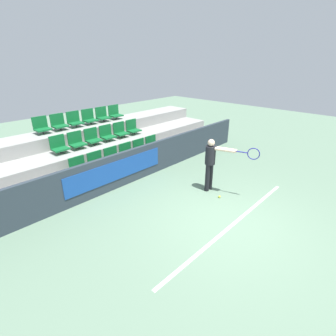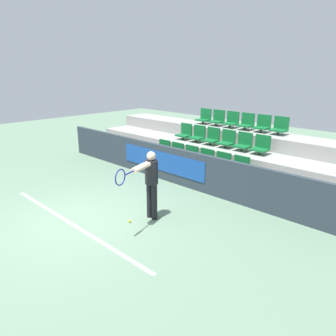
{
  "view_description": "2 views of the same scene",
  "coord_description": "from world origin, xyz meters",
  "px_view_note": "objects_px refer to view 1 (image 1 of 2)",
  "views": [
    {
      "loc": [
        -4.82,
        -2.55,
        3.67
      ],
      "look_at": [
        -0.0,
        1.95,
        0.83
      ],
      "focal_mm": 28.0,
      "sensor_mm": 36.0,
      "label": 1
    },
    {
      "loc": [
        6.02,
        -3.33,
        3.27
      ],
      "look_at": [
        0.64,
        2.18,
        0.9
      ],
      "focal_mm": 35.0,
      "sensor_mm": 36.0,
      "label": 2
    }
  ],
  "objects_px": {
    "stadium_chair_1": "(97,162)",
    "stadium_chair_11": "(133,128)",
    "stadium_chair_8": "(92,138)",
    "stadium_chair_5": "(152,144)",
    "stadium_chair_9": "(107,134)",
    "stadium_chair_17": "(115,113)",
    "stadium_chair_4": "(140,148)",
    "tennis_player": "(213,160)",
    "stadium_chair_6": "(59,146)",
    "stadium_chair_10": "(120,131)",
    "stadium_chair_2": "(113,157)",
    "stadium_chair_3": "(127,152)",
    "tennis_ball": "(219,197)",
    "stadium_chair_14": "(75,120)",
    "stadium_chair_15": "(89,118)",
    "stadium_chair_13": "(59,123)",
    "stadium_chair_12": "(42,126)",
    "stadium_chair_0": "(79,168)",
    "stadium_chair_16": "(103,115)",
    "stadium_chair_7": "(77,142)"
  },
  "relations": [
    {
      "from": "stadium_chair_1",
      "to": "stadium_chair_11",
      "type": "height_order",
      "value": "stadium_chair_11"
    },
    {
      "from": "stadium_chair_8",
      "to": "stadium_chair_5",
      "type": "bearing_deg",
      "value": -31.37
    },
    {
      "from": "stadium_chair_9",
      "to": "stadium_chair_17",
      "type": "relative_size",
      "value": 1.0
    },
    {
      "from": "stadium_chair_4",
      "to": "tennis_player",
      "type": "xyz_separation_m",
      "value": [
        0.16,
        -2.91,
        0.28
      ]
    },
    {
      "from": "stadium_chair_6",
      "to": "stadium_chair_10",
      "type": "height_order",
      "value": "same"
    },
    {
      "from": "stadium_chair_10",
      "to": "stadium_chair_17",
      "type": "height_order",
      "value": "stadium_chair_17"
    },
    {
      "from": "stadium_chair_2",
      "to": "stadium_chair_17",
      "type": "bearing_deg",
      "value": 50.65
    },
    {
      "from": "stadium_chair_3",
      "to": "stadium_chair_11",
      "type": "distance_m",
      "value": 1.66
    },
    {
      "from": "stadium_chair_10",
      "to": "tennis_ball",
      "type": "bearing_deg",
      "value": -90.58
    },
    {
      "from": "stadium_chair_6",
      "to": "tennis_player",
      "type": "relative_size",
      "value": 0.36
    },
    {
      "from": "stadium_chair_2",
      "to": "stadium_chair_11",
      "type": "xyz_separation_m",
      "value": [
        1.78,
        1.08,
        0.43
      ]
    },
    {
      "from": "stadium_chair_5",
      "to": "stadium_chair_11",
      "type": "height_order",
      "value": "stadium_chair_11"
    },
    {
      "from": "stadium_chair_14",
      "to": "stadium_chair_15",
      "type": "height_order",
      "value": "same"
    },
    {
      "from": "stadium_chair_13",
      "to": "stadium_chair_15",
      "type": "bearing_deg",
      "value": 0.0
    },
    {
      "from": "stadium_chair_8",
      "to": "stadium_chair_12",
      "type": "distance_m",
      "value": 1.66
    },
    {
      "from": "stadium_chair_17",
      "to": "tennis_player",
      "type": "relative_size",
      "value": 0.36
    },
    {
      "from": "stadium_chair_5",
      "to": "stadium_chair_2",
      "type": "bearing_deg",
      "value": 180.0
    },
    {
      "from": "stadium_chair_2",
      "to": "stadium_chair_13",
      "type": "relative_size",
      "value": 1.0
    },
    {
      "from": "stadium_chair_1",
      "to": "stadium_chair_8",
      "type": "bearing_deg",
      "value": 61.34
    },
    {
      "from": "stadium_chair_1",
      "to": "stadium_chair_11",
      "type": "bearing_deg",
      "value": 24.58
    },
    {
      "from": "stadium_chair_6",
      "to": "stadium_chair_13",
      "type": "distance_m",
      "value": 1.31
    },
    {
      "from": "stadium_chair_5",
      "to": "stadium_chair_9",
      "type": "height_order",
      "value": "stadium_chair_9"
    },
    {
      "from": "stadium_chair_3",
      "to": "stadium_chair_2",
      "type": "bearing_deg",
      "value": 180.0
    },
    {
      "from": "stadium_chair_9",
      "to": "stadium_chair_13",
      "type": "distance_m",
      "value": 1.66
    },
    {
      "from": "stadium_chair_8",
      "to": "stadium_chair_0",
      "type": "bearing_deg",
      "value": -137.55
    },
    {
      "from": "stadium_chair_14",
      "to": "stadium_chair_5",
      "type": "bearing_deg",
      "value": -50.65
    },
    {
      "from": "tennis_ball",
      "to": "stadium_chair_5",
      "type": "bearing_deg",
      "value": 79.23
    },
    {
      "from": "stadium_chair_0",
      "to": "stadium_chair_14",
      "type": "height_order",
      "value": "stadium_chair_14"
    },
    {
      "from": "stadium_chair_3",
      "to": "stadium_chair_10",
      "type": "distance_m",
      "value": 1.31
    },
    {
      "from": "stadium_chair_4",
      "to": "stadium_chair_6",
      "type": "distance_m",
      "value": 2.64
    },
    {
      "from": "stadium_chair_15",
      "to": "tennis_ball",
      "type": "height_order",
      "value": "stadium_chair_15"
    },
    {
      "from": "stadium_chair_3",
      "to": "stadium_chair_8",
      "type": "bearing_deg",
      "value": 118.66
    },
    {
      "from": "stadium_chair_0",
      "to": "stadium_chair_9",
      "type": "distance_m",
      "value": 2.12
    },
    {
      "from": "stadium_chair_10",
      "to": "stadium_chair_16",
      "type": "height_order",
      "value": "stadium_chair_16"
    },
    {
      "from": "stadium_chair_7",
      "to": "stadium_chair_16",
      "type": "xyz_separation_m",
      "value": [
        1.78,
        1.08,
        0.43
      ]
    },
    {
      "from": "stadium_chair_6",
      "to": "stadium_chair_4",
      "type": "bearing_deg",
      "value": -24.58
    },
    {
      "from": "stadium_chair_1",
      "to": "tennis_player",
      "type": "xyz_separation_m",
      "value": [
        1.93,
        -2.91,
        0.28
      ]
    },
    {
      "from": "stadium_chair_10",
      "to": "tennis_player",
      "type": "relative_size",
      "value": 0.36
    },
    {
      "from": "stadium_chair_4",
      "to": "stadium_chair_15",
      "type": "bearing_deg",
      "value": 105.29
    },
    {
      "from": "stadium_chair_10",
      "to": "stadium_chair_17",
      "type": "bearing_deg",
      "value": 61.34
    },
    {
      "from": "stadium_chair_11",
      "to": "stadium_chair_12",
      "type": "distance_m",
      "value": 3.18
    },
    {
      "from": "stadium_chair_14",
      "to": "stadium_chair_17",
      "type": "distance_m",
      "value": 1.78
    },
    {
      "from": "stadium_chair_1",
      "to": "stadium_chair_2",
      "type": "xyz_separation_m",
      "value": [
        0.59,
        0.0,
        0.0
      ]
    },
    {
      "from": "stadium_chair_17",
      "to": "stadium_chair_15",
      "type": "bearing_deg",
      "value": 180.0
    },
    {
      "from": "stadium_chair_1",
      "to": "tennis_ball",
      "type": "distance_m",
      "value": 3.82
    },
    {
      "from": "stadium_chair_1",
      "to": "stadium_chair_11",
      "type": "relative_size",
      "value": 1.0
    },
    {
      "from": "stadium_chair_3",
      "to": "stadium_chair_16",
      "type": "relative_size",
      "value": 1.0
    },
    {
      "from": "stadium_chair_7",
      "to": "stadium_chair_10",
      "type": "bearing_deg",
      "value": 0.0
    },
    {
      "from": "stadium_chair_17",
      "to": "tennis_ball",
      "type": "distance_m",
      "value": 5.75
    },
    {
      "from": "stadium_chair_8",
      "to": "stadium_chair_1",
      "type": "bearing_deg",
      "value": -118.66
    }
  ]
}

